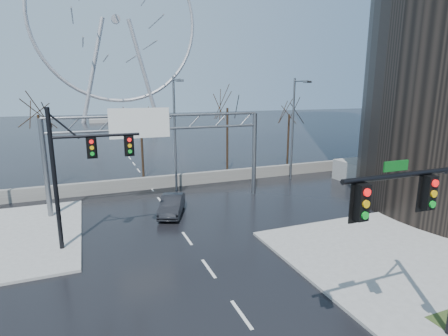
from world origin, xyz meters
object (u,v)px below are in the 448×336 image
car (172,205)px  sign_gantry (155,140)px  ferris_wheel (116,26)px  signal_mast_near (441,216)px  signal_mast_far (76,165)px

car → sign_gantry: bearing=124.8°
ferris_wheel → sign_gantry: bearing=-93.8°
ferris_wheel → signal_mast_near: bearing=-89.9°
sign_gantry → ferris_wheel: ferris_wheel is taller
signal_mast_far → car: size_ratio=1.89×
sign_gantry → car: size_ratio=3.87×
car → signal_mast_far: bearing=-127.2°
ferris_wheel → car: bearing=-93.4°
signal_mast_far → ferris_wheel: 89.30m
signal_mast_near → sign_gantry: signal_mast_near is taller
sign_gantry → ferris_wheel: 82.91m
signal_mast_near → sign_gantry: 19.79m
sign_gantry → signal_mast_near: bearing=-73.8°
ferris_wheel → signal_mast_far: bearing=-97.2°
sign_gantry → car: sign_gantry is taller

